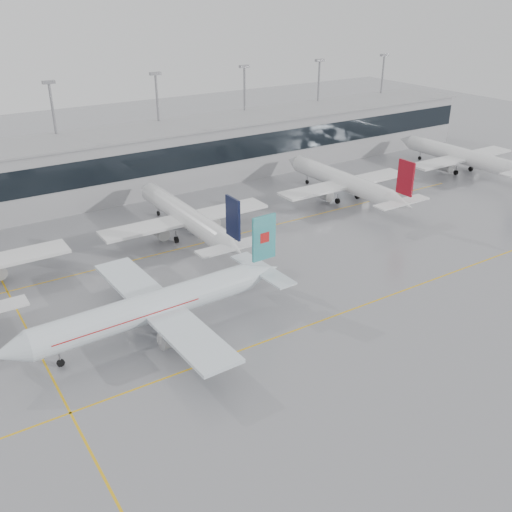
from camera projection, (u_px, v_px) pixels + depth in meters
ground at (307, 326)px, 71.97m from camera, size 320.00×320.00×0.00m
taxi_line_main at (307, 326)px, 71.97m from camera, size 120.00×0.25×0.01m
taxi_line_north at (197, 244)px, 94.75m from camera, size 120.00×0.25×0.01m
taxi_line_cross at (34, 342)px, 68.64m from camera, size 0.25×60.00×0.01m
terminal at (123, 164)px, 116.48m from camera, size 180.00×15.00×12.00m
terminal_glass at (137, 166)px, 110.10m from camera, size 180.00×0.20×5.00m
terminal_roof at (120, 134)px, 113.82m from camera, size 182.00×16.00×0.40m
light_masts at (109, 123)px, 117.89m from camera, size 156.40×1.00×22.60m
air_canada_jet at (157, 306)px, 69.02m from camera, size 37.62×30.40×11.96m
parked_jet_c at (186, 217)px, 95.96m from camera, size 29.64×36.96×11.72m
parked_jet_d at (345, 182)px, 113.13m from camera, size 29.64×36.96×11.72m
parked_jet_e at (461, 156)px, 130.30m from camera, size 29.64×36.96×11.72m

